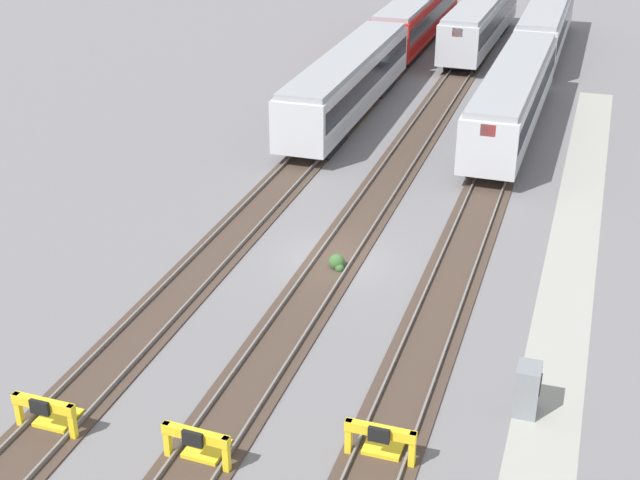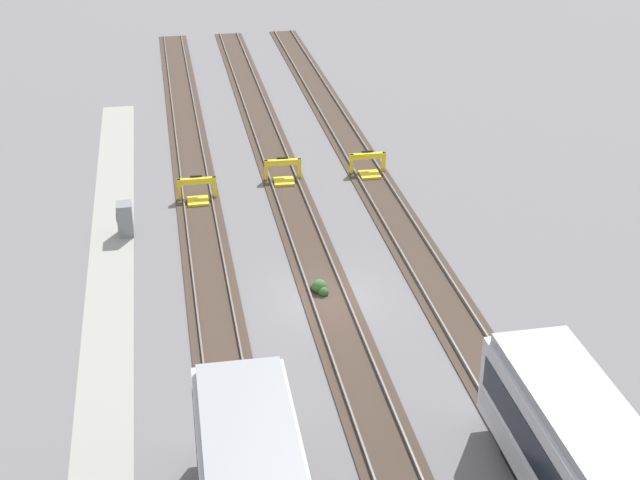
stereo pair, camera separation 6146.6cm
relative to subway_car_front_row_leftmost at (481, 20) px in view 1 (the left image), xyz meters
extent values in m
plane|color=slate|center=(-36.72, 0.02, -2.04)|extent=(400.00, 400.00, 0.00)
cube|color=#9E9E93|center=(-36.72, -8.94, -2.04)|extent=(54.00, 2.00, 0.01)
cube|color=#47382D|center=(-36.72, -4.70, -2.01)|extent=(90.00, 2.24, 0.06)
cube|color=slate|center=(-36.72, -3.98, -1.90)|extent=(90.00, 0.07, 0.15)
cube|color=slate|center=(-36.72, -5.41, -1.90)|extent=(90.00, 0.07, 0.15)
cube|color=#47382D|center=(-36.72, 0.02, -2.01)|extent=(90.00, 2.24, 0.06)
cube|color=slate|center=(-36.72, 0.74, -1.90)|extent=(90.00, 0.07, 0.15)
cube|color=slate|center=(-36.72, -0.70, -1.90)|extent=(90.00, 0.07, 0.15)
cube|color=#47382D|center=(-36.72, 4.73, -2.01)|extent=(90.00, 2.24, 0.06)
cube|color=slate|center=(-36.72, 5.45, -1.90)|extent=(90.00, 0.07, 0.15)
cube|color=slate|center=(-36.72, 4.01, -1.90)|extent=(90.00, 0.07, 0.15)
cube|color=silver|center=(0.00, 0.00, 0.01)|extent=(18.06, 3.22, 2.70)
cube|color=black|center=(0.00, 0.00, 0.33)|extent=(17.34, 3.25, 1.08)
cube|color=#B2B5BA|center=(0.00, 0.00, -0.75)|extent=(17.70, 3.24, 0.54)
cube|color=red|center=(-8.96, 0.21, 1.01)|extent=(0.10, 0.70, 0.56)
cube|color=black|center=(5.58, -0.13, -1.69)|extent=(3.65, 2.32, 0.70)
cube|color=black|center=(-5.58, 0.13, -1.69)|extent=(3.65, 2.32, 0.70)
cube|color=silver|center=(-18.94, 4.71, 0.01)|extent=(18.00, 2.83, 2.70)
cube|color=black|center=(-18.94, 4.71, 0.33)|extent=(17.28, 2.87, 1.08)
cube|color=#B2B5BA|center=(-18.94, 4.71, -0.75)|extent=(17.64, 2.86, 0.54)
cube|color=#999BA0|center=(-18.94, 4.71, 1.51)|extent=(17.46, 2.55, 0.30)
cube|color=red|center=(-9.98, 4.72, 1.01)|extent=(0.08, 0.70, 0.56)
cube|color=red|center=(-27.90, 4.69, 1.01)|extent=(0.08, 0.70, 0.56)
cube|color=black|center=(-13.36, 4.72, -1.69)|extent=(3.60, 2.25, 0.70)
cube|color=black|center=(-24.52, 4.70, -1.69)|extent=(3.60, 2.25, 0.70)
cube|color=silver|center=(0.15, -4.74, 0.01)|extent=(18.01, 2.86, 2.70)
cube|color=black|center=(0.15, -4.74, 0.33)|extent=(17.29, 2.90, 1.08)
cube|color=#B2B5BA|center=(0.15, -4.74, -0.75)|extent=(17.65, 2.89, 0.54)
cube|color=#999BA0|center=(0.15, -4.74, 1.51)|extent=(17.47, 2.58, 0.30)
cube|color=red|center=(-8.81, -4.71, 1.01)|extent=(0.08, 0.70, 0.56)
cube|color=black|center=(5.73, -4.75, -1.69)|extent=(3.61, 2.25, 0.70)
cube|color=black|center=(-5.43, -4.72, -1.69)|extent=(3.61, 2.25, 0.70)
cube|color=red|center=(-0.24, 4.71, 0.01)|extent=(18.02, 2.92, 2.70)
cube|color=black|center=(-0.24, 4.71, 0.33)|extent=(17.30, 2.96, 1.08)
cube|color=#B70F0A|center=(-0.24, 4.71, -0.75)|extent=(17.66, 2.95, 0.54)
cube|color=red|center=(-9.20, 4.77, 1.01)|extent=(0.08, 0.70, 0.56)
cube|color=black|center=(5.34, 4.68, -1.69)|extent=(3.62, 2.26, 0.70)
cube|color=black|center=(-5.82, 4.75, -1.69)|extent=(3.62, 2.26, 0.70)
cube|color=silver|center=(-18.94, -4.66, 0.01)|extent=(18.04, 3.05, 2.70)
cube|color=black|center=(-18.94, -4.66, 0.33)|extent=(17.32, 3.08, 1.08)
cube|color=#B2B5BA|center=(-18.94, -4.66, -0.75)|extent=(17.68, 3.07, 0.54)
cube|color=#999BA0|center=(-18.94, -4.66, 1.51)|extent=(17.49, 2.76, 0.30)
cube|color=red|center=(-9.99, -4.78, 1.01)|extent=(0.09, 0.70, 0.56)
cube|color=red|center=(-27.90, -4.53, 1.01)|extent=(0.09, 0.70, 0.56)
cube|color=black|center=(-13.37, -4.73, -1.69)|extent=(3.63, 2.29, 0.70)
cube|color=black|center=(-24.52, -4.58, -1.69)|extent=(3.63, 2.29, 0.70)
cube|color=yellow|center=(-47.86, -3.80, -1.46)|extent=(0.18, 0.18, 1.15)
cube|color=yellow|center=(-47.87, -5.60, -1.46)|extent=(0.18, 0.18, 1.15)
cube|color=yellow|center=(-47.86, -4.70, -1.04)|extent=(0.25, 2.00, 0.30)
cube|color=yellow|center=(-47.31, -4.70, -1.95)|extent=(1.11, 1.09, 0.18)
cube|color=black|center=(-48.04, -4.69, -1.04)|extent=(0.12, 0.60, 0.44)
cube|color=yellow|center=(-49.51, 0.92, -1.46)|extent=(0.19, 0.19, 1.15)
cube|color=yellow|center=(-49.60, -0.88, -1.46)|extent=(0.19, 0.19, 1.15)
cube|color=yellow|center=(-49.56, 0.02, -1.04)|extent=(0.34, 2.01, 0.30)
cube|color=yellow|center=(-49.01, -0.01, -1.95)|extent=(1.15, 1.13, 0.18)
cube|color=black|center=(-49.74, 0.03, -1.04)|extent=(0.15, 0.61, 0.44)
cube|color=yellow|center=(-49.61, 5.63, -1.46)|extent=(0.18, 0.18, 1.15)
cube|color=yellow|center=(-49.64, 3.83, -1.46)|extent=(0.18, 0.18, 1.15)
cube|color=yellow|center=(-49.63, 4.73, -1.04)|extent=(0.28, 2.00, 0.30)
cube|color=yellow|center=(-49.08, 4.72, -1.95)|extent=(1.12, 1.10, 0.18)
cube|color=black|center=(-49.81, 4.73, -1.04)|extent=(0.13, 0.60, 0.44)
cube|color=gray|center=(-44.38, -8.27, -1.24)|extent=(0.90, 0.70, 1.60)
cube|color=#333338|center=(-44.38, -8.63, -1.00)|extent=(0.70, 0.04, 0.36)
sphere|color=#38602D|center=(-37.34, -0.25, -1.76)|extent=(0.64, 0.64, 0.64)
sphere|color=#38602D|center=(-37.04, -0.13, -1.86)|extent=(0.44, 0.44, 0.44)
sphere|color=#38602D|center=(-37.56, -0.43, -1.90)|extent=(0.36, 0.36, 0.36)
camera|label=1|loc=(-66.88, -9.12, 14.22)|focal=50.00mm
camera|label=2|loc=(-5.54, -6.16, 16.97)|focal=50.00mm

